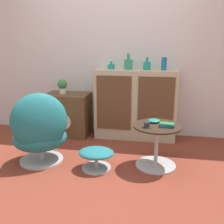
% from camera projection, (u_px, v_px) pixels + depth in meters
% --- Properties ---
extents(ground_plane, '(12.00, 12.00, 0.00)m').
position_uv_depth(ground_plane, '(92.00, 172.00, 2.89)').
color(ground_plane, brown).
extents(wall_back, '(6.40, 0.06, 2.60)m').
position_uv_depth(wall_back, '(114.00, 48.00, 3.88)').
color(wall_back, silver).
rests_on(wall_back, ground_plane).
extents(sideboard, '(1.17, 0.38, 1.01)m').
position_uv_depth(sideboard, '(136.00, 104.00, 3.82)').
color(sideboard, tan).
rests_on(sideboard, ground_plane).
extents(tv_console, '(0.65, 0.47, 0.64)m').
position_uv_depth(tv_console, '(68.00, 114.00, 4.01)').
color(tv_console, brown).
rests_on(tv_console, ground_plane).
extents(egg_chair, '(0.83, 0.80, 0.87)m').
position_uv_depth(egg_chair, '(40.00, 130.00, 3.02)').
color(egg_chair, '#B7B7BC').
rests_on(egg_chair, ground_plane).
extents(ottoman, '(0.40, 0.34, 0.24)m').
position_uv_depth(ottoman, '(96.00, 155.00, 2.94)').
color(ottoman, '#B7B7BC').
rests_on(ottoman, ground_plane).
extents(coffee_table, '(0.54, 0.54, 0.50)m').
position_uv_depth(coffee_table, '(156.00, 144.00, 2.98)').
color(coffee_table, '#B7B7BC').
rests_on(coffee_table, ground_plane).
extents(vase_leftmost, '(0.10, 0.10, 0.11)m').
position_uv_depth(vase_leftmost, '(111.00, 66.00, 3.75)').
color(vase_leftmost, teal).
rests_on(vase_leftmost, sideboard).
extents(vase_inner_left, '(0.12, 0.12, 0.22)m').
position_uv_depth(vase_inner_left, '(128.00, 64.00, 3.69)').
color(vase_inner_left, '#2D8E6B').
rests_on(vase_inner_left, sideboard).
extents(vase_inner_right, '(0.10, 0.10, 0.17)m').
position_uv_depth(vase_inner_right, '(147.00, 65.00, 3.65)').
color(vase_inner_right, teal).
rests_on(vase_inner_right, sideboard).
extents(vase_rightmost, '(0.07, 0.07, 0.17)m').
position_uv_depth(vase_rightmost, '(164.00, 64.00, 3.60)').
color(vase_rightmost, '#196699').
rests_on(vase_rightmost, sideboard).
extents(potted_plant, '(0.14, 0.14, 0.22)m').
position_uv_depth(potted_plant, '(62.00, 86.00, 3.90)').
color(potted_plant, silver).
rests_on(potted_plant, tv_console).
extents(teacup, '(0.10, 0.10, 0.06)m').
position_uv_depth(teacup, '(147.00, 125.00, 2.84)').
color(teacup, '#2D2D33').
rests_on(teacup, coffee_table).
extents(book_stack, '(0.16, 0.11, 0.04)m').
position_uv_depth(book_stack, '(167.00, 125.00, 2.86)').
color(book_stack, '#1E478C').
rests_on(book_stack, coffee_table).
extents(bowl, '(0.14, 0.14, 0.04)m').
position_uv_depth(bowl, '(154.00, 121.00, 3.03)').
color(bowl, '#1E7A70').
rests_on(bowl, coffee_table).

